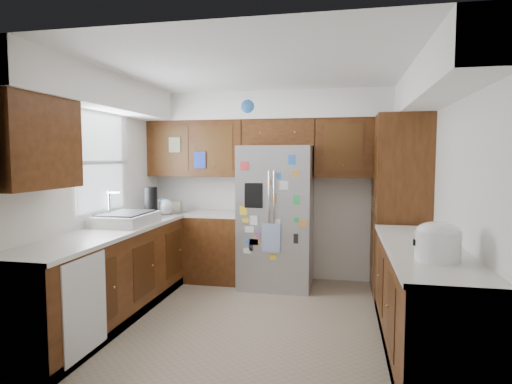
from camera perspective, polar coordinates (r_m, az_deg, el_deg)
floor at (r=4.57m, az=0.29°, el=-16.64°), size 3.60×3.60×0.00m
room_shell at (r=4.64m, az=-0.11°, el=6.68°), size 3.64×3.24×2.52m
left_counter_run at (r=4.89m, az=-15.73°, el=-10.08°), size 1.36×3.20×0.92m
right_counter_run at (r=3.96m, az=21.33°, el=-13.89°), size 0.63×2.25×0.92m
pantry at (r=5.40m, az=18.60°, el=-1.80°), size 0.60×0.90×2.15m
fridge at (r=5.49m, az=2.73°, el=-3.29°), size 0.90×0.79×1.80m
bridge_cabinet at (r=5.67m, az=3.13°, el=7.84°), size 0.96×0.34×0.35m
fridge_top_items at (r=5.66m, az=1.45°, el=11.05°), size 0.88×0.32×0.32m
sink_assembly at (r=4.91m, az=-16.94°, el=-3.41°), size 0.52×0.70×0.37m
left_counter_clutter at (r=5.53m, az=-12.93°, el=-1.78°), size 0.35×0.91×0.38m
rice_cooker at (r=3.33m, az=23.08°, el=-5.96°), size 0.33×0.32×0.28m
paper_towel at (r=3.39m, az=23.37°, el=-6.06°), size 0.12×0.12×0.26m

